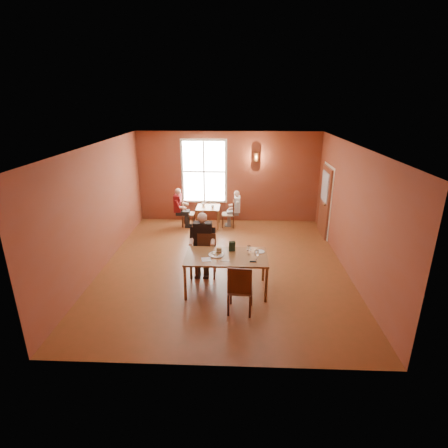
{
  "coord_description": "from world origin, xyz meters",
  "views": [
    {
      "loc": [
        0.34,
        -7.92,
        4.0
      ],
      "look_at": [
        0.0,
        0.2,
        1.05
      ],
      "focal_mm": 28.0,
      "sensor_mm": 36.0,
      "label": 1
    }
  ],
  "objects_px": {
    "chair_diner_white": "(228,214)",
    "diner_maroon": "(187,208)",
    "main_table": "(226,273)",
    "chair_empty": "(240,288)",
    "second_table": "(208,217)",
    "diner_white": "(229,210)",
    "chair_diner_maroon": "(188,213)",
    "chair_diner_main": "(206,256)",
    "diner_main": "(206,248)"
  },
  "relations": [
    {
      "from": "main_table",
      "to": "second_table",
      "type": "height_order",
      "value": "main_table"
    },
    {
      "from": "chair_empty",
      "to": "chair_diner_maroon",
      "type": "xyz_separation_m",
      "value": [
        -1.69,
        4.84,
        -0.08
      ]
    },
    {
      "from": "diner_white",
      "to": "second_table",
      "type": "bearing_deg",
      "value": 90.0
    },
    {
      "from": "diner_maroon",
      "to": "chair_diner_maroon",
      "type": "bearing_deg",
      "value": 90.0
    },
    {
      "from": "diner_main",
      "to": "second_table",
      "type": "bearing_deg",
      "value": -85.97
    },
    {
      "from": "second_table",
      "to": "diner_white",
      "type": "height_order",
      "value": "diner_white"
    },
    {
      "from": "chair_diner_maroon",
      "to": "chair_empty",
      "type": "bearing_deg",
      "value": 19.3
    },
    {
      "from": "chair_diner_maroon",
      "to": "diner_maroon",
      "type": "bearing_deg",
      "value": -90.0
    },
    {
      "from": "chair_diner_main",
      "to": "diner_white",
      "type": "bearing_deg",
      "value": -97.38
    },
    {
      "from": "chair_empty",
      "to": "diner_maroon",
      "type": "xyz_separation_m",
      "value": [
        -1.72,
        4.84,
        0.1
      ]
    },
    {
      "from": "main_table",
      "to": "diner_white",
      "type": "height_order",
      "value": "diner_white"
    },
    {
      "from": "diner_maroon",
      "to": "diner_main",
      "type": "bearing_deg",
      "value": 15.06
    },
    {
      "from": "diner_maroon",
      "to": "chair_diner_white",
      "type": "bearing_deg",
      "value": 90.0
    },
    {
      "from": "main_table",
      "to": "chair_diner_main",
      "type": "xyz_separation_m",
      "value": [
        -0.5,
        0.65,
        0.09
      ]
    },
    {
      "from": "diner_maroon",
      "to": "chair_diner_main",
      "type": "bearing_deg",
      "value": 15.19
    },
    {
      "from": "chair_diner_maroon",
      "to": "diner_maroon",
      "type": "xyz_separation_m",
      "value": [
        -0.03,
        0.0,
        0.19
      ]
    },
    {
      "from": "diner_main",
      "to": "chair_empty",
      "type": "distance_m",
      "value": 1.64
    },
    {
      "from": "diner_main",
      "to": "chair_diner_maroon",
      "type": "xyz_separation_m",
      "value": [
        -0.89,
        3.42,
        -0.28
      ]
    },
    {
      "from": "diner_main",
      "to": "chair_empty",
      "type": "bearing_deg",
      "value": 119.59
    },
    {
      "from": "chair_diner_main",
      "to": "diner_main",
      "type": "relative_size",
      "value": 0.7
    },
    {
      "from": "diner_white",
      "to": "chair_diner_maroon",
      "type": "distance_m",
      "value": 1.34
    },
    {
      "from": "chair_diner_main",
      "to": "second_table",
      "type": "bearing_deg",
      "value": -85.94
    },
    {
      "from": "chair_diner_maroon",
      "to": "second_table",
      "type": "bearing_deg",
      "value": 90.0
    },
    {
      "from": "diner_main",
      "to": "chair_empty",
      "type": "height_order",
      "value": "diner_main"
    },
    {
      "from": "chair_empty",
      "to": "chair_diner_maroon",
      "type": "relative_size",
      "value": 1.19
    },
    {
      "from": "main_table",
      "to": "chair_diner_main",
      "type": "distance_m",
      "value": 0.82
    },
    {
      "from": "main_table",
      "to": "diner_main",
      "type": "relative_size",
      "value": 1.22
    },
    {
      "from": "diner_white",
      "to": "main_table",
      "type": "bearing_deg",
      "value": -179.14
    },
    {
      "from": "chair_empty",
      "to": "chair_diner_white",
      "type": "relative_size",
      "value": 1.19
    },
    {
      "from": "diner_white",
      "to": "diner_main",
      "type": "bearing_deg",
      "value": 172.69
    },
    {
      "from": "diner_main",
      "to": "chair_diner_white",
      "type": "bearing_deg",
      "value": -96.82
    },
    {
      "from": "diner_maroon",
      "to": "second_table",
      "type": "bearing_deg",
      "value": 90.0
    },
    {
      "from": "chair_empty",
      "to": "second_table",
      "type": "distance_m",
      "value": 4.95
    },
    {
      "from": "second_table",
      "to": "chair_diner_maroon",
      "type": "distance_m",
      "value": 0.66
    },
    {
      "from": "diner_white",
      "to": "chair_diner_white",
      "type": "bearing_deg",
      "value": 90.0
    },
    {
      "from": "chair_empty",
      "to": "diner_white",
      "type": "bearing_deg",
      "value": 99.75
    },
    {
      "from": "main_table",
      "to": "chair_diner_white",
      "type": "bearing_deg",
      "value": 91.29
    },
    {
      "from": "main_table",
      "to": "chair_empty",
      "type": "relative_size",
      "value": 1.68
    },
    {
      "from": "chair_empty",
      "to": "second_table",
      "type": "xyz_separation_m",
      "value": [
        -1.04,
        4.84,
        -0.19
      ]
    },
    {
      "from": "main_table",
      "to": "chair_diner_maroon",
      "type": "height_order",
      "value": "chair_diner_maroon"
    },
    {
      "from": "chair_diner_main",
      "to": "chair_diner_white",
      "type": "relative_size",
      "value": 1.14
    },
    {
      "from": "chair_diner_maroon",
      "to": "diner_maroon",
      "type": "relative_size",
      "value": 0.7
    },
    {
      "from": "chair_diner_white",
      "to": "diner_maroon",
      "type": "bearing_deg",
      "value": 90.0
    },
    {
      "from": "diner_main",
      "to": "second_table",
      "type": "height_order",
      "value": "diner_main"
    },
    {
      "from": "chair_diner_main",
      "to": "chair_diner_maroon",
      "type": "relative_size",
      "value": 1.14
    },
    {
      "from": "chair_diner_main",
      "to": "main_table",
      "type": "bearing_deg",
      "value": 127.57
    },
    {
      "from": "chair_diner_main",
      "to": "diner_main",
      "type": "bearing_deg",
      "value": 90.0
    },
    {
      "from": "main_table",
      "to": "diner_maroon",
      "type": "distance_m",
      "value": 4.29
    },
    {
      "from": "chair_diner_maroon",
      "to": "diner_main",
      "type": "bearing_deg",
      "value": 14.59
    },
    {
      "from": "chair_diner_main",
      "to": "chair_diner_white",
      "type": "bearing_deg",
      "value": -96.88
    }
  ]
}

